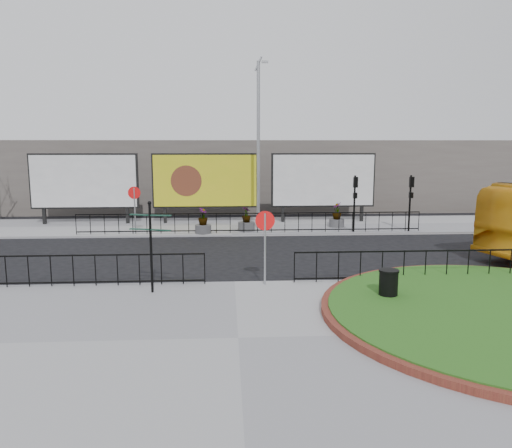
{
  "coord_description": "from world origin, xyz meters",
  "views": [
    {
      "loc": [
        -0.24,
        -16.47,
        4.76
      ],
      "look_at": [
        0.82,
        1.66,
        1.83
      ],
      "focal_mm": 35.0,
      "sensor_mm": 36.0,
      "label": 1
    }
  ],
  "objects": [
    {
      "name": "planter_c",
      "position": [
        5.94,
        11.0,
        0.67
      ],
      "size": [
        0.84,
        0.84,
        1.4
      ],
      "color": "#4C4C4F",
      "rests_on": "pavement_far"
    },
    {
      "name": "railing_near_left",
      "position": [
        -6.0,
        -0.3,
        0.67
      ],
      "size": [
        10.0,
        0.1,
        1.1
      ],
      "primitive_type": null,
      "color": "black",
      "rests_on": "pavement_near"
    },
    {
      "name": "signal_pole_b",
      "position": [
        9.5,
        9.34,
        2.1
      ],
      "size": [
        0.22,
        0.26,
        3.0
      ],
      "color": "black",
      "rests_on": "pavement_far"
    },
    {
      "name": "litter_bin",
      "position": [
        4.5,
        -2.49,
        0.61
      ],
      "size": [
        0.59,
        0.59,
        0.98
      ],
      "color": "black",
      "rests_on": "pavement_near"
    },
    {
      "name": "speed_sign_far",
      "position": [
        -5.0,
        9.4,
        1.92
      ],
      "size": [
        0.64,
        0.07,
        2.47
      ],
      "color": "gray",
      "rests_on": "pavement_far"
    },
    {
      "name": "billboard_left",
      "position": [
        -8.5,
        12.97,
        2.6
      ],
      "size": [
        6.2,
        0.31,
        4.1
      ],
      "color": "black",
      "rests_on": "pavement_far"
    },
    {
      "name": "pavement_near",
      "position": [
        0.0,
        -5.0,
        0.06
      ],
      "size": [
        30.0,
        10.0,
        0.12
      ],
      "primitive_type": "cube",
      "color": "gray",
      "rests_on": "ground"
    },
    {
      "name": "lamp_post",
      "position": [
        1.51,
        11.0,
        4.83
      ],
      "size": [
        0.74,
        0.18,
        9.23
      ],
      "color": "gray",
      "rests_on": "pavement_far"
    },
    {
      "name": "fingerpost_sign",
      "position": [
        -2.62,
        -1.08,
        1.87
      ],
      "size": [
        1.35,
        0.57,
        2.9
      ],
      "rotation": [
        0.0,
        0.0,
        -0.34
      ],
      "color": "black",
      "rests_on": "pavement_near"
    },
    {
      "name": "billboard_right",
      "position": [
        5.5,
        12.97,
        2.6
      ],
      "size": [
        6.2,
        0.31,
        4.1
      ],
      "color": "black",
      "rests_on": "pavement_far"
    },
    {
      "name": "speed_sign_near",
      "position": [
        1.0,
        -0.4,
        1.92
      ],
      "size": [
        0.64,
        0.07,
        2.47
      ],
      "color": "gray",
      "rests_on": "pavement_near"
    },
    {
      "name": "signal_pole_a",
      "position": [
        6.5,
        9.34,
        2.1
      ],
      "size": [
        0.22,
        0.26,
        3.0
      ],
      "color": "black",
      "rests_on": "pavement_far"
    },
    {
      "name": "planter_b",
      "position": [
        0.8,
        10.02,
        0.57
      ],
      "size": [
        0.9,
        0.9,
        1.31
      ],
      "color": "#4C4C4F",
      "rests_on": "pavement_far"
    },
    {
      "name": "building_backdrop",
      "position": [
        0.0,
        22.0,
        2.5
      ],
      "size": [
        40.0,
        10.0,
        5.0
      ],
      "primitive_type": "cube",
      "color": "#5B554F",
      "rests_on": "ground"
    },
    {
      "name": "ground",
      "position": [
        0.0,
        0.0,
        0.0
      ],
      "size": [
        90.0,
        90.0,
        0.0
      ],
      "primitive_type": "plane",
      "color": "black",
      "rests_on": "ground"
    },
    {
      "name": "billboard_mid",
      "position": [
        -1.5,
        12.97,
        2.6
      ],
      "size": [
        6.2,
        0.31,
        4.1
      ],
      "color": "black",
      "rests_on": "pavement_far"
    },
    {
      "name": "planter_a",
      "position": [
        -1.5,
        9.4,
        0.62
      ],
      "size": [
        0.85,
        0.85,
        1.34
      ],
      "color": "#4C4C4F",
      "rests_on": "pavement_far"
    },
    {
      "name": "pavement_far",
      "position": [
        0.0,
        12.0,
        0.06
      ],
      "size": [
        44.0,
        6.0,
        0.12
      ],
      "primitive_type": "cube",
      "color": "gray",
      "rests_on": "ground"
    },
    {
      "name": "railing_near_right",
      "position": [
        6.5,
        -0.3,
        0.67
      ],
      "size": [
        9.0,
        0.1,
        1.1
      ],
      "primitive_type": null,
      "color": "black",
      "rests_on": "pavement_near"
    },
    {
      "name": "railing_far",
      "position": [
        1.0,
        9.3,
        0.67
      ],
      "size": [
        18.0,
        0.1,
        1.1
      ],
      "primitive_type": null,
      "color": "black",
      "rests_on": "pavement_far"
    }
  ]
}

